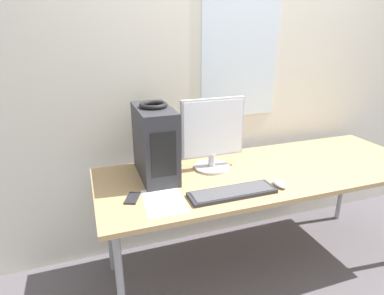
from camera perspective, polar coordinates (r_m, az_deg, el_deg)
The scene contains 9 objects.
wall_back at distance 2.41m, azimuth 7.53°, elevation 13.94°, with size 8.00×0.07×2.70m.
desk at distance 2.15m, azimuth 12.86°, elevation -5.00°, with size 2.15×0.77×0.76m.
pc_tower at distance 1.93m, azimuth -6.61°, elevation 0.89°, with size 0.20×0.42×0.43m.
headphones at distance 1.86m, azimuth -6.90°, elevation 7.52°, with size 0.16×0.16×0.03m.
monitor_main at distance 2.01m, azimuth 3.69°, elevation 2.26°, with size 0.41×0.23×0.46m.
keyboard at distance 1.78m, azimuth 7.19°, elevation -7.95°, with size 0.49×0.14×0.02m.
mouse at distance 1.92m, azimuth 15.31°, elevation -6.27°, with size 0.06×0.11×0.03m.
cell_phone at distance 1.76m, azimuth -10.55°, elevation -8.83°, with size 0.11×0.14×0.01m.
paper_sheet_left at distance 1.72m, azimuth -4.98°, elevation -9.48°, with size 0.23×0.31×0.00m.
Camera 1 is at (-1.07, -1.24, 1.61)m, focal length 30.00 mm.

